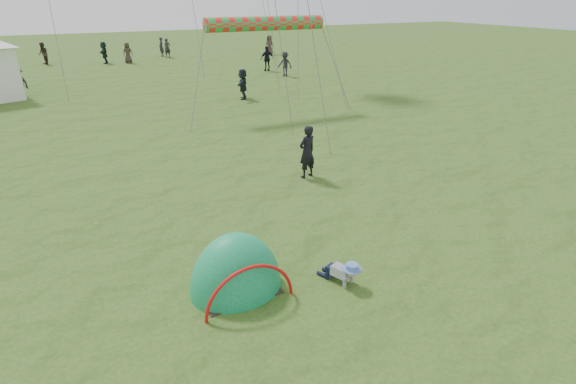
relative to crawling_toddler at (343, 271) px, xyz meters
name	(u,v)px	position (x,y,z in m)	size (l,w,h in m)	color
ground	(332,293)	(-0.36, -0.20, -0.26)	(140.00, 140.00, 0.00)	#255016
crawling_toddler	(343,271)	(0.00, 0.00, 0.00)	(0.48, 0.69, 0.53)	black
popup_tent	(236,288)	(-1.99, 0.76, -0.26)	(1.83, 1.51, 2.37)	#0A7335
standing_adult	(307,152)	(2.05, 5.34, 0.57)	(0.61, 0.40, 1.67)	black
crowd_person_1	(43,54)	(-5.51, 36.45, 0.61)	(0.85, 0.66, 1.74)	#31271E
crowd_person_2	(267,59)	(9.51, 25.45, 0.63)	(1.04, 0.43, 1.78)	black
crowd_person_3	(285,64)	(9.69, 22.80, 0.56)	(1.07, 0.61, 1.65)	black
crowd_person_4	(269,45)	(13.69, 34.46, 0.62)	(0.87, 0.56, 1.77)	#3D2924
crowd_person_5	(104,53)	(-1.00, 34.98, 0.60)	(1.61, 0.51, 1.73)	black
crowd_person_6	(167,48)	(4.52, 36.56, 0.56)	(0.60, 0.39, 1.64)	#222328
crowd_person_9	(19,83)	(-6.60, 22.79, 0.55)	(1.05, 0.60, 1.62)	black
crowd_person_10	(128,53)	(0.78, 34.40, 0.56)	(0.81, 0.53, 1.65)	#322B23
crowd_person_11	(243,84)	(4.37, 17.04, 0.55)	(1.50, 0.48, 1.62)	black
crowd_person_12	(161,47)	(4.19, 37.61, 0.58)	(0.61, 0.40, 1.68)	#27252E
rainbow_tube_kite	(266,24)	(4.45, 13.93, 3.80)	(0.64, 0.64, 5.77)	red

